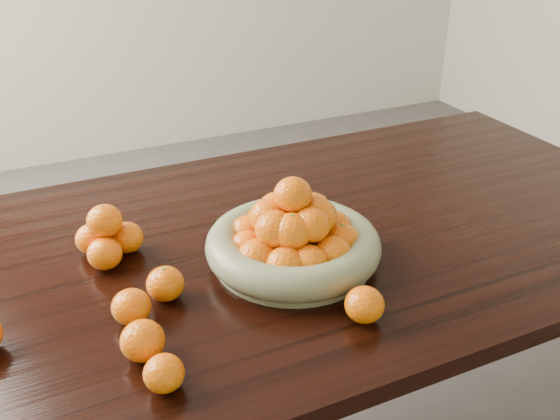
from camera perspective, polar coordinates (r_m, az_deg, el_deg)
name	(u,v)px	position (r m, az deg, el deg)	size (l,w,h in m)	color
dining_table	(280,269)	(1.47, -0.02, -5.45)	(2.00, 1.00, 0.75)	black
fruit_bowl	(294,239)	(1.30, 1.27, -2.65)	(0.37, 0.37, 0.19)	#6D7152
orange_pyramid	(107,237)	(1.37, -15.53, -2.42)	(0.14, 0.14, 0.12)	orange
loose_orange_0	(165,284)	(1.22, -10.45, -6.65)	(0.07, 0.07, 0.07)	orange
loose_orange_1	(164,373)	(1.03, -10.56, -14.46)	(0.07, 0.07, 0.06)	orange
loose_orange_2	(364,305)	(1.16, 7.73, -8.57)	(0.07, 0.07, 0.07)	orange
loose_orange_4	(131,307)	(1.18, -13.45, -8.60)	(0.07, 0.07, 0.07)	orange
loose_orange_5	(143,341)	(1.09, -12.44, -11.59)	(0.08, 0.08, 0.07)	orange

